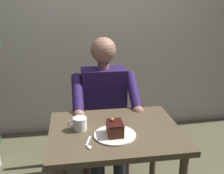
{
  "coord_description": "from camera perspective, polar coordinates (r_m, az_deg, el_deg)",
  "views": [
    {
      "loc": [
        0.25,
        1.47,
        1.5
      ],
      "look_at": [
        0.0,
        -0.1,
        0.98
      ],
      "focal_mm": 42.03,
      "sensor_mm": 36.0,
      "label": 1
    }
  ],
  "objects": [
    {
      "name": "cafe_rear_panel",
      "position": [
        3.02,
        -4.36,
        18.04
      ],
      "size": [
        6.4,
        0.12,
        3.0
      ],
      "primitive_type": "cube",
      "color": "#B8B4A4",
      "rests_on": "ground"
    },
    {
      "name": "chair",
      "position": [
        2.39,
        -2.03,
        -7.12
      ],
      "size": [
        0.42,
        0.42,
        0.89
      ],
      "color": "brown",
      "rests_on": "ground"
    },
    {
      "name": "cake_slice",
      "position": [
        1.58,
        0.64,
        -8.95
      ],
      "size": [
        0.09,
        0.13,
        0.1
      ],
      "color": "#4C2416",
      "rests_on": "dessert_plate"
    },
    {
      "name": "coffee_cup",
      "position": [
        1.67,
        -7.04,
        -7.88
      ],
      "size": [
        0.12,
        0.09,
        0.08
      ],
      "color": "white",
      "rests_on": "dining_table"
    },
    {
      "name": "dessert_spoon",
      "position": [
        1.52,
        -5.07,
        -12.29
      ],
      "size": [
        0.04,
        0.14,
        0.01
      ],
      "color": "silver",
      "rests_on": "dining_table"
    },
    {
      "name": "seated_person",
      "position": [
        2.17,
        -1.53,
        -5.27
      ],
      "size": [
        0.53,
        0.58,
        1.24
      ],
      "color": "#231544",
      "rests_on": "ground"
    },
    {
      "name": "dining_table",
      "position": [
        1.74,
        0.68,
        -12.49
      ],
      "size": [
        0.83,
        0.66,
        0.73
      ],
      "color": "#4E402C",
      "rests_on": "ground"
    },
    {
      "name": "dessert_plate",
      "position": [
        1.61,
        0.64,
        -10.38
      ],
      "size": [
        0.25,
        0.25,
        0.01
      ],
      "primitive_type": "cylinder",
      "color": "silver",
      "rests_on": "dining_table"
    }
  ]
}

